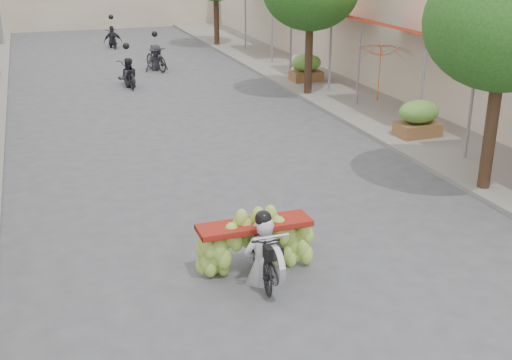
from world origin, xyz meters
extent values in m
plane|color=#4F4F54|center=(0.00, 0.00, 0.00)|extent=(120.00, 120.00, 0.00)
cube|color=gray|center=(7.00, 15.00, 0.06)|extent=(4.00, 60.00, 0.12)
cube|color=beige|center=(12.00, 14.00, 3.00)|extent=(8.00, 40.00, 6.00)
cylinder|color=slate|center=(6.30, 5.90, 1.27)|extent=(0.08, 0.08, 2.55)
cube|color=#A32C15|center=(7.12, 10.00, 2.75)|extent=(1.77, 4.20, 0.53)
cylinder|color=slate|center=(6.30, 8.10, 1.27)|extent=(0.08, 0.08, 2.55)
cylinder|color=slate|center=(6.30, 11.90, 1.27)|extent=(0.08, 0.08, 2.55)
cube|color=#A32C15|center=(7.12, 16.00, 2.75)|extent=(1.77, 4.20, 0.53)
cylinder|color=slate|center=(6.30, 14.10, 1.27)|extent=(0.08, 0.08, 2.55)
cylinder|color=slate|center=(6.30, 17.90, 1.27)|extent=(0.08, 0.08, 2.55)
cylinder|color=slate|center=(6.30, 20.10, 1.27)|extent=(0.08, 0.08, 2.55)
cylinder|color=slate|center=(6.30, 23.90, 1.27)|extent=(0.08, 0.08, 2.55)
cylinder|color=#3A2719|center=(5.40, 4.00, 1.60)|extent=(0.28, 0.28, 3.20)
ellipsoid|color=#245719|center=(5.40, 4.00, 3.80)|extent=(3.40, 3.40, 2.90)
cylinder|color=#3A2719|center=(5.40, 14.00, 1.60)|extent=(0.28, 0.28, 3.20)
cylinder|color=#3A2719|center=(5.40, 26.00, 1.60)|extent=(0.28, 0.28, 3.20)
cube|color=brown|center=(6.20, 8.00, 0.37)|extent=(1.20, 0.80, 0.50)
ellipsoid|color=#5E9838|center=(6.20, 8.00, 0.95)|extent=(1.20, 0.88, 0.66)
cube|color=brown|center=(6.20, 16.00, 0.37)|extent=(1.20, 0.80, 0.50)
ellipsoid|color=#5E9838|center=(6.20, 16.00, 0.95)|extent=(1.20, 0.88, 0.66)
imported|color=black|center=(-0.77, 1.86, 0.49)|extent=(0.71, 1.73, 0.99)
cylinder|color=silver|center=(-0.77, 1.21, 0.62)|extent=(0.10, 0.66, 0.66)
cube|color=black|center=(-0.77, 1.31, 0.80)|extent=(0.28, 0.22, 0.22)
cylinder|color=silver|center=(-0.77, 1.41, 1.02)|extent=(0.60, 0.05, 0.05)
cube|color=maroon|center=(-0.77, 2.21, 0.88)|extent=(1.97, 0.55, 0.10)
imported|color=silver|center=(-0.77, 1.81, 1.21)|extent=(0.66, 0.49, 1.83)
sphere|color=black|center=(-0.77, 1.78, 2.10)|extent=(0.28, 0.28, 0.28)
imported|color=#B63D18|center=(6.01, 9.99, 2.50)|extent=(2.56, 2.56, 1.81)
imported|color=silver|center=(6.16, 16.85, 1.04)|extent=(1.03, 1.00, 1.83)
imported|color=black|center=(-0.56, 17.73, 0.48)|extent=(0.76, 1.75, 0.96)
imported|color=#25242B|center=(-0.56, 17.73, 1.12)|extent=(0.82, 0.54, 1.65)
sphere|color=black|center=(-0.56, 17.73, 1.58)|extent=(0.26, 0.26, 0.26)
imported|color=black|center=(1.08, 20.55, 0.54)|extent=(1.02, 1.90, 1.07)
imported|color=#25242B|center=(1.08, 20.55, 1.12)|extent=(1.17, 0.83, 1.65)
sphere|color=black|center=(1.08, 20.55, 1.58)|extent=(0.26, 0.26, 0.26)
imported|color=black|center=(0.14, 27.50, 0.44)|extent=(0.67, 1.59, 0.88)
imported|color=#25242B|center=(0.14, 27.50, 1.12)|extent=(1.00, 0.60, 1.65)
sphere|color=black|center=(0.14, 27.50, 1.58)|extent=(0.26, 0.26, 0.26)
camera|label=1|loc=(-4.02, -7.17, 5.47)|focal=45.00mm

